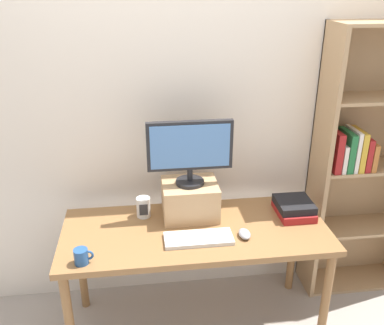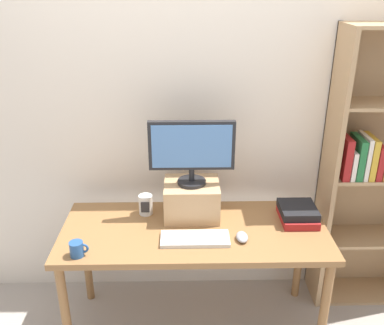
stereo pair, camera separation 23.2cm
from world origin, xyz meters
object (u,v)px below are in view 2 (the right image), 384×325
Objects in this scene: computer_mouse at (242,237)px; book_stack at (298,213)px; desk_speaker at (146,205)px; bookshelf_unit at (378,171)px; computer_monitor at (192,149)px; keyboard at (195,239)px; coffee_mug at (77,249)px; desk at (194,240)px; riser_box at (192,199)px.

book_stack is (0.35, 0.20, 0.03)m from computer_mouse.
desk_speaker is at bearing 151.73° from computer_mouse.
computer_monitor is (-1.16, -0.15, 0.22)m from bookshelf_unit.
coffee_mug is at bearing -168.41° from keyboard.
book_stack is 1.25m from coffee_mug.
book_stack is (-0.54, -0.22, -0.16)m from bookshelf_unit.
keyboard is 3.58× the size of computer_mouse.
bookshelf_unit is at bearing 22.55° from book_stack.
desk_speaker is (-1.43, -0.13, -0.15)m from bookshelf_unit.
desk_speaker is at bearing 148.24° from desk.
computer_monitor reaches higher than desk_speaker.
computer_mouse is 0.40m from book_stack.
bookshelf_unit reaches higher than keyboard.
coffee_mug is at bearing -162.51° from bookshelf_unit.
book_stack is at bearing 15.15° from coffee_mug.
book_stack is at bearing -5.86° from desk_speaker.
riser_box is at bearing 33.97° from coffee_mug.
computer_mouse is (0.27, -0.27, -0.09)m from riser_box.
bookshelf_unit is 7.16× the size of book_stack.
book_stack reaches higher than computer_mouse.
computer_mouse reaches higher than desk.
bookshelf_unit is 18.31× the size of coffee_mug.
desk_speaker is (-0.28, 0.02, -0.36)m from computer_monitor.
computer_monitor is 0.49m from keyboard.
desk is 0.30m from computer_mouse.
computer_mouse is at bearing 8.41° from coffee_mug.
bookshelf_unit is at bearing 7.51° from riser_box.
computer_monitor reaches higher than desk.
desk is at bearing -85.25° from computer_monitor.
bookshelf_unit is at bearing 25.50° from computer_mouse.
riser_box is at bearing 90.00° from computer_monitor.
coffee_mug reaches higher than desk.
bookshelf_unit is at bearing 7.58° from computer_monitor.
desk is 0.37m from desk_speaker.
computer_monitor is 0.81m from coffee_mug.
bookshelf_unit is 17.30× the size of computer_mouse.
keyboard is at bearing -88.84° from desk.
computer_monitor is at bearing -4.63° from desk_speaker.
keyboard is at bearing -159.51° from bookshelf_unit.
keyboard is 1.48× the size of book_stack.
computer_monitor is (-0.01, 0.16, 0.50)m from desk.
computer_monitor reaches higher than riser_box.
keyboard reaches higher than desk.
desk is 6.01× the size of book_stack.
book_stack is 0.90m from desk_speaker.
bookshelf_unit is 1.45m from desk_speaker.
desk_speaker reaches higher than coffee_mug.
riser_box is 3.09× the size of computer_mouse.
computer_monitor is at bearing 33.87° from coffee_mug.
riser_box is (-1.16, -0.15, -0.10)m from bookshelf_unit.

